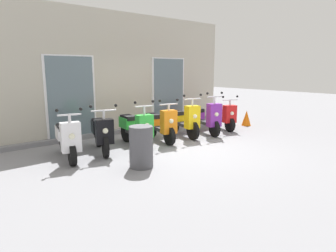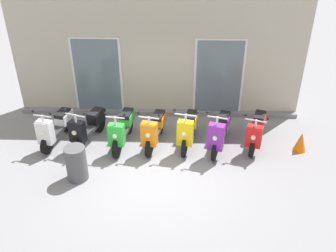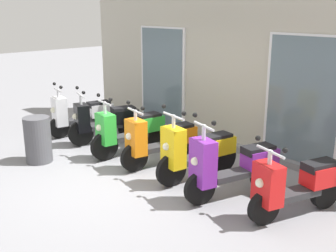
% 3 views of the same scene
% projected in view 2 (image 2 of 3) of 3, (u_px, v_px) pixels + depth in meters
% --- Properties ---
extents(ground_plane, '(40.00, 40.00, 0.00)m').
position_uv_depth(ground_plane, '(152.00, 167.00, 8.85)').
color(ground_plane, gray).
extents(storefront_facade, '(8.15, 0.50, 3.58)m').
position_uv_depth(storefront_facade, '(158.00, 56.00, 10.40)').
color(storefront_facade, '#B2AD9E').
rests_on(storefront_facade, ground_plane).
extents(scooter_white, '(0.66, 1.50, 1.17)m').
position_uv_depth(scooter_white, '(56.00, 127.00, 9.57)').
color(scooter_white, black).
rests_on(scooter_white, ground_plane).
extents(scooter_black, '(0.81, 1.50, 1.18)m').
position_uv_depth(scooter_black, '(88.00, 126.00, 9.57)').
color(scooter_black, black).
rests_on(scooter_black, ground_plane).
extents(scooter_green, '(0.59, 1.61, 1.21)m').
position_uv_depth(scooter_green, '(122.00, 129.00, 9.47)').
color(scooter_green, black).
rests_on(scooter_green, ground_plane).
extents(scooter_orange, '(0.66, 1.54, 1.19)m').
position_uv_depth(scooter_orange, '(154.00, 129.00, 9.47)').
color(scooter_orange, black).
rests_on(scooter_orange, ground_plane).
extents(scooter_yellow, '(0.67, 1.55, 1.27)m').
position_uv_depth(scooter_yellow, '(188.00, 129.00, 9.44)').
color(scooter_yellow, black).
rests_on(scooter_yellow, ground_plane).
extents(scooter_purple, '(0.76, 1.60, 1.29)m').
position_uv_depth(scooter_purple, '(220.00, 131.00, 9.32)').
color(scooter_purple, black).
rests_on(scooter_purple, ground_plane).
extents(scooter_red, '(0.79, 1.46, 1.12)m').
position_uv_depth(scooter_red, '(256.00, 130.00, 9.45)').
color(scooter_red, black).
rests_on(scooter_red, ground_plane).
extents(trash_bin, '(0.47, 0.47, 0.83)m').
position_uv_depth(trash_bin, '(76.00, 163.00, 8.30)').
color(trash_bin, '#4C4C51').
rests_on(trash_bin, ground_plane).
extents(traffic_cone, '(0.32, 0.32, 0.52)m').
position_uv_depth(traffic_cone, '(301.00, 142.00, 9.33)').
color(traffic_cone, orange).
rests_on(traffic_cone, ground_plane).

